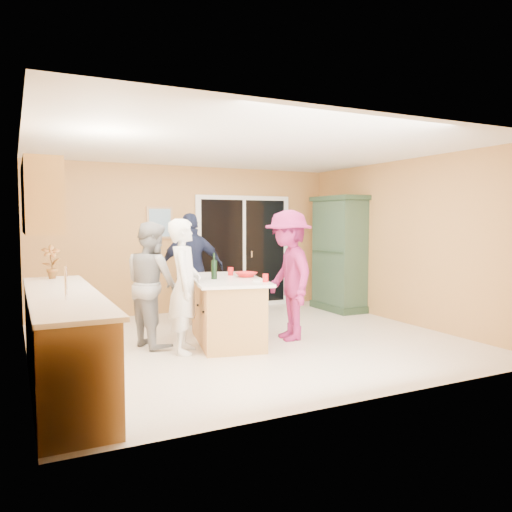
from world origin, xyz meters
name	(u,v)px	position (x,y,z in m)	size (l,w,h in m)	color
floor	(249,341)	(0.00, 0.00, 0.00)	(5.50, 5.50, 0.00)	silver
ceiling	(249,148)	(0.00, 0.00, 2.60)	(5.50, 5.00, 0.10)	white
wall_back	(190,239)	(0.00, 2.50, 1.30)	(5.50, 0.10, 2.60)	#E2A15D
wall_front	(369,258)	(0.00, -2.50, 1.30)	(5.50, 0.10, 2.60)	#E2A15D
wall_left	(24,251)	(-2.75, 0.00, 1.30)	(0.10, 5.00, 2.60)	#E2A15D
wall_right	(406,242)	(2.75, 0.00, 1.30)	(0.10, 5.00, 2.60)	#E2A15D
left_cabinet_run	(64,344)	(-2.45, -1.05, 0.46)	(0.65, 3.05, 1.24)	tan
upper_cabinets	(41,198)	(-2.58, -0.20, 1.88)	(0.35, 1.60, 0.75)	tan
sliding_door	(244,252)	(1.05, 2.46, 1.05)	(1.90, 0.07, 2.10)	silver
framed_picture	(160,223)	(-0.55, 2.48, 1.60)	(0.46, 0.04, 0.56)	#AA8055
kitchen_island	(227,312)	(-0.30, 0.08, 0.41)	(1.22, 1.80, 0.87)	tan
green_hutch	(339,255)	(2.49, 1.42, 1.01)	(0.60, 1.13, 2.08)	#233925
woman_white	(185,286)	(-0.96, -0.17, 0.83)	(0.61, 0.40, 1.66)	white
woman_grey	(152,284)	(-1.24, 0.34, 0.81)	(0.79, 0.62, 1.63)	#969698
woman_navy	(192,269)	(-0.32, 1.46, 0.88)	(1.03, 0.43, 1.76)	#1A213A
woman_magenta	(288,275)	(0.53, -0.14, 0.89)	(1.15, 0.66, 1.78)	#8B1E4D
serving_bowl	(246,275)	(-0.01, 0.08, 0.90)	(0.28, 0.28, 0.07)	red
tulip_vase	(51,262)	(-2.45, 0.39, 1.15)	(0.22, 0.15, 0.41)	#B21D11
tumbler_near	(265,278)	(-0.03, -0.54, 0.92)	(0.07, 0.07, 0.10)	red
tumbler_far	(231,271)	(-0.12, 0.36, 0.93)	(0.08, 0.08, 0.11)	red
wine_bottle	(214,269)	(-0.49, 0.04, 1.00)	(0.08, 0.08, 0.34)	black
white_plate	(260,280)	(-0.04, -0.39, 0.88)	(0.20, 0.20, 0.01)	white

